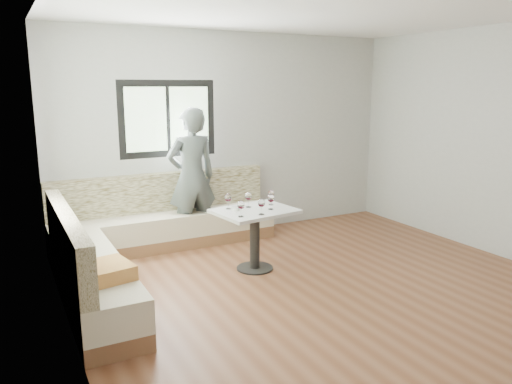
% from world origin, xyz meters
% --- Properties ---
extents(room, '(5.01, 5.01, 2.81)m').
position_xyz_m(room, '(-0.08, 0.08, 1.41)').
color(room, brown).
rests_on(room, ground).
extents(banquette, '(2.90, 2.80, 0.95)m').
position_xyz_m(banquette, '(-1.59, 1.62, 0.33)').
color(banquette, brown).
rests_on(banquette, ground).
extents(table, '(0.94, 0.78, 0.71)m').
position_xyz_m(table, '(-0.41, 0.97, 0.53)').
color(table, black).
rests_on(table, ground).
extents(person, '(0.68, 0.46, 1.81)m').
position_xyz_m(person, '(-0.71, 2.18, 0.91)').
color(person, '#49504E').
rests_on(person, ground).
extents(olive_ramekin, '(0.10, 0.10, 0.04)m').
position_xyz_m(olive_ramekin, '(-0.61, 1.05, 0.73)').
color(olive_ramekin, white).
rests_on(olive_ramekin, table).
extents(wine_glass_a, '(0.08, 0.08, 0.18)m').
position_xyz_m(wine_glass_a, '(-0.68, 0.77, 0.83)').
color(wine_glass_a, white).
rests_on(wine_glass_a, table).
extents(wine_glass_b, '(0.08, 0.08, 0.18)m').
position_xyz_m(wine_glass_b, '(-0.45, 0.75, 0.83)').
color(wine_glass_b, white).
rests_on(wine_glass_b, table).
extents(wine_glass_c, '(0.08, 0.08, 0.18)m').
position_xyz_m(wine_glass_c, '(-0.24, 0.90, 0.83)').
color(wine_glass_c, white).
rests_on(wine_glass_c, table).
extents(wine_glass_d, '(0.08, 0.08, 0.18)m').
position_xyz_m(wine_glass_d, '(-0.42, 1.10, 0.83)').
color(wine_glass_d, white).
rests_on(wine_glass_d, table).
extents(wine_glass_e, '(0.08, 0.08, 0.18)m').
position_xyz_m(wine_glass_e, '(-0.13, 1.10, 0.83)').
color(wine_glass_e, white).
rests_on(wine_glass_e, table).
extents(wine_glass_f, '(0.08, 0.08, 0.18)m').
position_xyz_m(wine_glass_f, '(-0.66, 1.15, 0.83)').
color(wine_glass_f, white).
rests_on(wine_glass_f, table).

